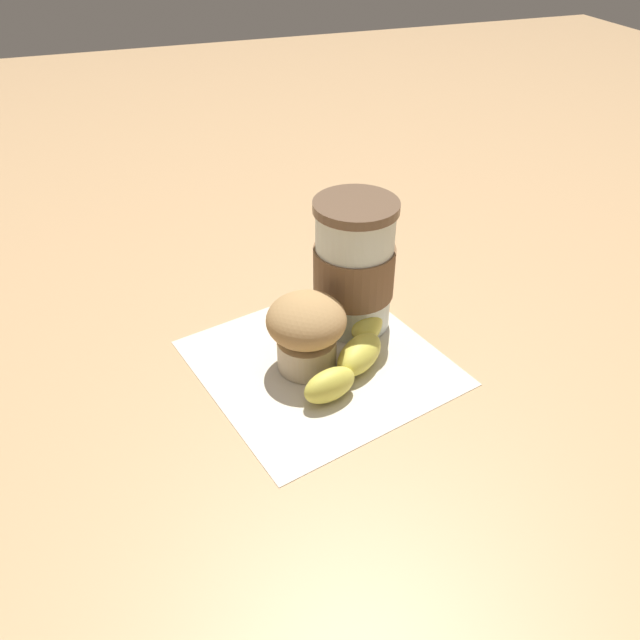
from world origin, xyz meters
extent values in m
plane|color=tan|center=(0.00, 0.00, 0.00)|extent=(3.00, 3.00, 0.00)
cube|color=beige|center=(0.00, 0.00, 0.00)|extent=(0.29, 0.29, 0.00)
cylinder|color=silver|center=(-0.06, 0.06, 0.07)|extent=(0.08, 0.08, 0.14)
cylinder|color=brown|center=(-0.06, 0.06, 0.15)|extent=(0.09, 0.09, 0.01)
cylinder|color=brown|center=(-0.06, 0.06, 0.07)|extent=(0.09, 0.09, 0.06)
cylinder|color=beige|center=(0.00, -0.01, 0.02)|extent=(0.06, 0.06, 0.03)
ellipsoid|color=#AD8451|center=(0.00, -0.01, 0.06)|extent=(0.08, 0.08, 0.05)
ellipsoid|color=#D6CC4C|center=(0.06, -0.01, 0.02)|extent=(0.04, 0.06, 0.03)
ellipsoid|color=#D6CC4C|center=(0.02, 0.04, 0.02)|extent=(0.07, 0.07, 0.03)
ellipsoid|color=#D6CC4C|center=(-0.03, 0.06, 0.02)|extent=(0.08, 0.06, 0.03)
ellipsoid|color=brown|center=(-0.08, 0.07, 0.02)|extent=(0.06, 0.03, 0.03)
camera|label=1|loc=(0.48, -0.17, 0.43)|focal=35.00mm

